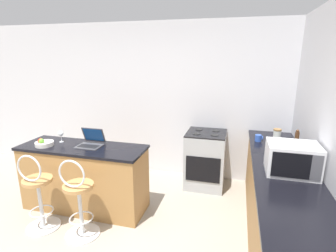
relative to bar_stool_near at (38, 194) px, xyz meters
name	(u,v)px	position (x,y,z in m)	size (l,w,h in m)	color
wall_back	(149,100)	(0.73, 1.98, 0.84)	(12.00, 0.06, 2.60)	silver
breakfast_bar	(85,177)	(0.27, 0.56, -0.01)	(1.69, 0.59, 0.90)	#9E703D
counter_right	(279,204)	(2.75, 0.53, -0.01)	(0.65, 2.87, 0.90)	#9E703D
bar_stool_near	(38,194)	(0.00, 0.00, 0.00)	(0.40, 0.40, 0.99)	silver
bar_stool_far	(79,201)	(0.55, 0.00, 0.00)	(0.40, 0.40, 0.99)	silver
laptop	(91,141)	(0.37, 0.63, 0.50)	(0.31, 0.29, 0.23)	#47474C
microwave	(292,159)	(2.79, 0.39, 0.59)	(0.49, 0.39, 0.31)	silver
toaster	(280,148)	(2.75, 0.92, 0.53)	(0.19, 0.28, 0.18)	silver
stove_range	(205,159)	(1.78, 1.63, -0.01)	(0.61, 0.61, 0.90)	#9EA3A8
pepper_mill	(296,141)	(2.95, 1.08, 0.57)	(0.05, 0.05, 0.28)	#4C2D19
fruit_bowl	(44,143)	(-0.22, 0.45, 0.48)	(0.24, 0.24, 0.11)	silver
mug_blue	(258,138)	(2.53, 1.39, 0.48)	(0.11, 0.09, 0.09)	#2D51AD
storage_jar	(277,135)	(2.79, 1.51, 0.52)	(0.11, 0.11, 0.16)	silver
wine_glass_short	(61,134)	(-0.10, 0.65, 0.55)	(0.07, 0.07, 0.16)	silver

